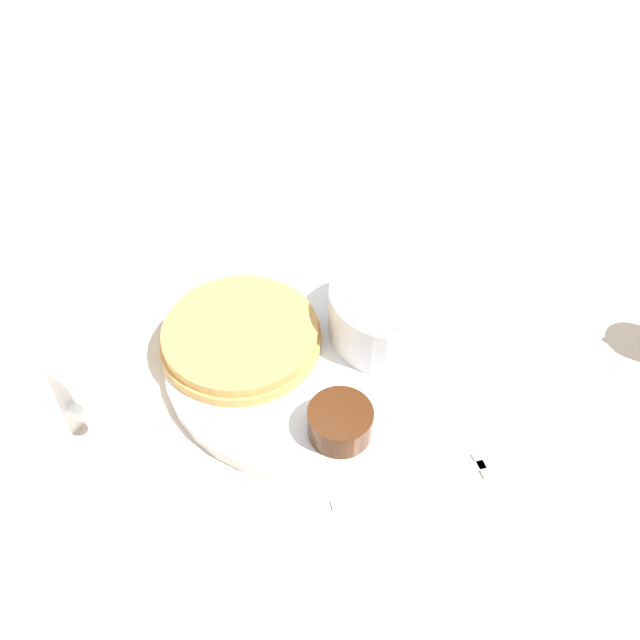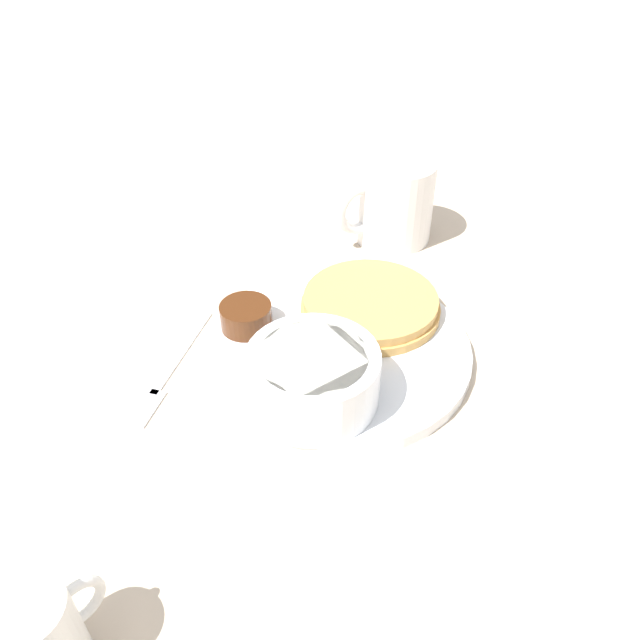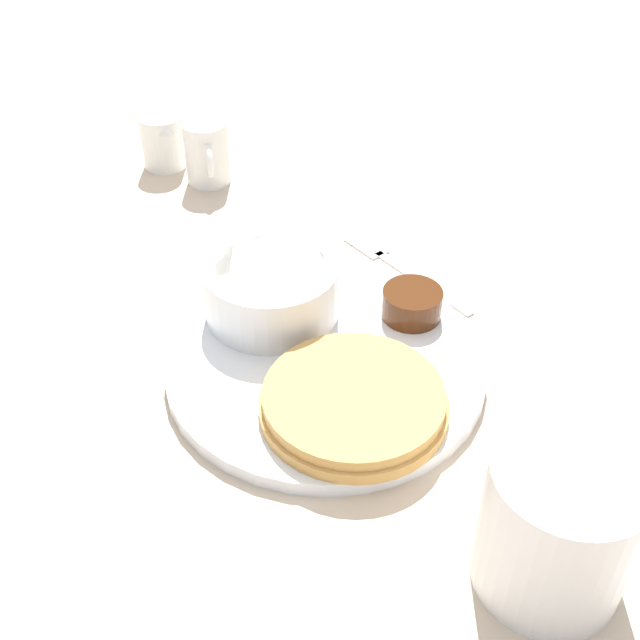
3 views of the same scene
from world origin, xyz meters
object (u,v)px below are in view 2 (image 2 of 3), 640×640
at_px(bowl, 313,375).
at_px(creamer_pitcher_near, 40,636).
at_px(plate, 336,349).
at_px(fork, 164,377).
at_px(coffee_mug, 393,201).

xyz_separation_m(bowl, creamer_pitcher_near, (0.16, -0.18, -0.00)).
bearing_deg(creamer_pitcher_near, plate, 135.03).
xyz_separation_m(creamer_pitcher_near, fork, (-0.22, 0.07, -0.03)).
relative_size(plate, bowl, 2.27).
xyz_separation_m(plate, coffee_mug, (-0.18, 0.11, 0.04)).
height_order(coffee_mug, creamer_pitcher_near, coffee_mug).
xyz_separation_m(coffee_mug, fork, (0.18, -0.26, -0.04)).
xyz_separation_m(plate, creamer_pitcher_near, (0.22, -0.22, 0.03)).
bearing_deg(coffee_mug, creamer_pitcher_near, -39.28).
xyz_separation_m(bowl, fork, (-0.06, -0.12, -0.03)).
height_order(plate, fork, plate).
bearing_deg(fork, creamer_pitcher_near, -17.05).
relative_size(plate, creamer_pitcher_near, 3.60).
bearing_deg(fork, plate, 89.15).
distance_m(plate, bowl, 0.08).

